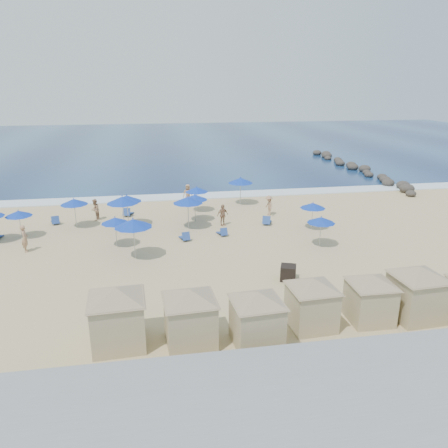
# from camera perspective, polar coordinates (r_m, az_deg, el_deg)

# --- Properties ---
(ground) EXTENTS (160.00, 160.00, 0.00)m
(ground) POSITION_cam_1_polar(r_m,az_deg,el_deg) (27.85, -5.75, -4.47)
(ground) COLOR tan
(ground) RESTS_ON ground
(ocean) EXTENTS (160.00, 80.00, 0.06)m
(ocean) POSITION_cam_1_polar(r_m,az_deg,el_deg) (81.40, -8.67, 10.36)
(ocean) COLOR #0E2451
(ocean) RESTS_ON ground
(surf_line) EXTENTS (160.00, 2.50, 0.08)m
(surf_line) POSITION_cam_1_polar(r_m,az_deg,el_deg) (42.56, -7.30, 3.50)
(surf_line) COLOR white
(surf_line) RESTS_ON ground
(seawall) EXTENTS (160.00, 6.10, 1.22)m
(seawall) POSITION_cam_1_polar(r_m,az_deg,el_deg) (15.83, -1.95, -21.00)
(seawall) COLOR gray
(seawall) RESTS_ON ground
(rock_jetty) EXTENTS (2.56, 26.66, 0.96)m
(rock_jetty) POSITION_cam_1_polar(r_m,az_deg,el_deg) (57.62, 16.95, 7.01)
(rock_jetty) COLOR #2B2624
(rock_jetty) RESTS_ON ground
(trash_bin) EXTENTS (1.09, 1.09, 0.85)m
(trash_bin) POSITION_cam_1_polar(r_m,az_deg,el_deg) (24.92, 8.38, -6.32)
(trash_bin) COLOR black
(trash_bin) RESTS_ON ground
(cabana_0) EXTENTS (4.68, 4.68, 2.94)m
(cabana_0) POSITION_cam_1_polar(r_m,az_deg,el_deg) (18.92, -13.79, -10.71)
(cabana_0) COLOR tan
(cabana_0) RESTS_ON ground
(cabana_1) EXTENTS (4.42, 4.42, 2.78)m
(cabana_1) POSITION_cam_1_polar(r_m,az_deg,el_deg) (18.60, -4.48, -11.06)
(cabana_1) COLOR tan
(cabana_1) RESTS_ON ground
(cabana_2) EXTENTS (4.26, 4.26, 2.68)m
(cabana_2) POSITION_cam_1_polar(r_m,az_deg,el_deg) (18.60, 4.34, -11.27)
(cabana_2) COLOR tan
(cabana_2) RESTS_ON ground
(cabana_3) EXTENTS (4.19, 4.19, 2.63)m
(cabana_3) POSITION_cam_1_polar(r_m,az_deg,el_deg) (20.14, 11.44, -9.26)
(cabana_3) COLOR tan
(cabana_3) RESTS_ON ground
(cabana_4) EXTENTS (4.07, 4.07, 2.55)m
(cabana_4) POSITION_cam_1_polar(r_m,az_deg,el_deg) (21.33, 18.64, -8.42)
(cabana_4) COLOR tan
(cabana_4) RESTS_ON ground
(cabana_5) EXTENTS (4.56, 4.56, 2.86)m
(cabana_5) POSITION_cam_1_polar(r_m,az_deg,el_deg) (22.30, 24.02, -7.39)
(cabana_5) COLOR tan
(cabana_5) RESTS_ON ground
(umbrella_1) EXTENTS (1.85, 1.85, 2.10)m
(umbrella_1) POSITION_cam_1_polar(r_m,az_deg,el_deg) (33.95, -25.26, 1.26)
(umbrella_1) COLOR #A5A8AD
(umbrella_1) RESTS_ON ground
(umbrella_2) EXTENTS (2.06, 2.06, 2.34)m
(umbrella_2) POSITION_cam_1_polar(r_m,az_deg,el_deg) (34.85, -19.01, 2.77)
(umbrella_2) COLOR #A5A8AD
(umbrella_2) RESTS_ON ground
(umbrella_3) EXTENTS (1.87, 1.87, 2.12)m
(umbrella_3) POSITION_cam_1_polar(r_m,az_deg,el_deg) (29.99, -14.04, 0.46)
(umbrella_3) COLOR #A5A8AD
(umbrella_3) RESTS_ON ground
(umbrella_4) EXTENTS (2.23, 2.23, 2.54)m
(umbrella_4) POSITION_cam_1_polar(r_m,az_deg,el_deg) (34.05, -12.58, 3.28)
(umbrella_4) COLOR #A5A8AD
(umbrella_4) RESTS_ON ground
(umbrella_5) EXTENTS (2.36, 2.36, 2.68)m
(umbrella_5) POSITION_cam_1_polar(r_m,az_deg,el_deg) (33.16, -13.13, 3.08)
(umbrella_5) COLOR #A5A8AD
(umbrella_5) RESTS_ON ground
(umbrella_6) EXTENTS (2.37, 2.37, 2.69)m
(umbrella_6) POSITION_cam_1_polar(r_m,az_deg,el_deg) (27.50, -11.78, 0.11)
(umbrella_6) COLOR #A5A8AD
(umbrella_6) RESTS_ON ground
(umbrella_7) EXTENTS (2.00, 2.00, 2.27)m
(umbrella_7) POSITION_cam_1_polar(r_m,az_deg,el_deg) (34.58, -3.82, 3.51)
(umbrella_7) COLOR #A5A8AD
(umbrella_7) RESTS_ON ground
(umbrella_8) EXTENTS (2.26, 2.26, 2.57)m
(umbrella_8) POSITION_cam_1_polar(r_m,az_deg,el_deg) (32.77, -4.74, 3.14)
(umbrella_8) COLOR #A5A8AD
(umbrella_8) RESTS_ON ground
(umbrella_9) EXTENTS (2.25, 2.25, 2.56)m
(umbrella_9) POSITION_cam_1_polar(r_m,az_deg,el_deg) (39.38, 2.17, 5.71)
(umbrella_9) COLOR #A5A8AD
(umbrella_9) RESTS_ON ground
(umbrella_10) EXTENTS (1.89, 1.89, 2.15)m
(umbrella_10) POSITION_cam_1_polar(r_m,az_deg,el_deg) (33.21, 11.53, 2.38)
(umbrella_10) COLOR #A5A8AD
(umbrella_10) RESTS_ON ground
(umbrella_11) EXTENTS (1.89, 1.89, 2.15)m
(umbrella_11) POSITION_cam_1_polar(r_m,az_deg,el_deg) (29.81, 12.58, 0.52)
(umbrella_11) COLOR #A5A8AD
(umbrella_11) RESTS_ON ground
(umbrella_12) EXTENTS (1.96, 1.96, 2.23)m
(umbrella_12) POSITION_cam_1_polar(r_m,az_deg,el_deg) (37.26, -3.60, 4.52)
(umbrella_12) COLOR #A5A8AD
(umbrella_12) RESTS_ON ground
(beach_chair_1) EXTENTS (0.91, 1.41, 0.71)m
(beach_chair_1) POSITION_cam_1_polar(r_m,az_deg,el_deg) (36.77, -21.18, 0.40)
(beach_chair_1) COLOR #27458F
(beach_chair_1) RESTS_ON ground
(beach_chair_2) EXTENTS (0.91, 1.46, 0.75)m
(beach_chair_2) POSITION_cam_1_polar(r_m,az_deg,el_deg) (37.27, -12.46, 1.46)
(beach_chair_2) COLOR #27458F
(beach_chair_2) RESTS_ON ground
(beach_chair_3) EXTENTS (0.78, 1.33, 0.69)m
(beach_chair_3) POSITION_cam_1_polar(r_m,az_deg,el_deg) (30.88, -5.14, -1.68)
(beach_chair_3) COLOR #27458F
(beach_chair_3) RESTS_ON ground
(beach_chair_4) EXTENTS (0.74, 1.25, 0.64)m
(beach_chair_4) POSITION_cam_1_polar(r_m,az_deg,el_deg) (31.72, -0.21, -1.09)
(beach_chair_4) COLOR #27458F
(beach_chair_4) RESTS_ON ground
(beach_chair_5) EXTENTS (1.07, 1.49, 0.75)m
(beach_chair_5) POSITION_cam_1_polar(r_m,az_deg,el_deg) (34.38, 5.61, 0.42)
(beach_chair_5) COLOR #27458F
(beach_chair_5) RESTS_ON ground
(beachgoer_0) EXTENTS (0.55, 0.73, 1.81)m
(beachgoer_0) POSITION_cam_1_polar(r_m,az_deg,el_deg) (31.33, -24.58, -1.72)
(beachgoer_0) COLOR #A97D5E
(beachgoer_0) RESTS_ON ground
(beachgoer_1) EXTENTS (0.76, 0.92, 1.72)m
(beachgoer_1) POSITION_cam_1_polar(r_m,az_deg,el_deg) (36.59, -16.49, 1.81)
(beachgoer_1) COLOR #A97D5E
(beachgoer_1) RESTS_ON ground
(beachgoer_2) EXTENTS (1.07, 0.78, 1.69)m
(beachgoer_2) POSITION_cam_1_polar(r_m,az_deg,el_deg) (33.72, -0.19, 1.19)
(beachgoer_2) COLOR #A97D5E
(beachgoer_2) RESTS_ON ground
(beachgoer_3) EXTENTS (0.74, 1.15, 1.68)m
(beachgoer_3) POSITION_cam_1_polar(r_m,az_deg,el_deg) (36.57, 5.87, 2.43)
(beachgoer_3) COLOR #A97D5E
(beachgoer_3) RESTS_ON ground
(beachgoer_4) EXTENTS (0.98, 0.75, 1.80)m
(beachgoer_4) POSITION_cam_1_polar(r_m,az_deg,el_deg) (40.03, -4.75, 3.92)
(beachgoer_4) COLOR #A97D5E
(beachgoer_4) RESTS_ON ground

